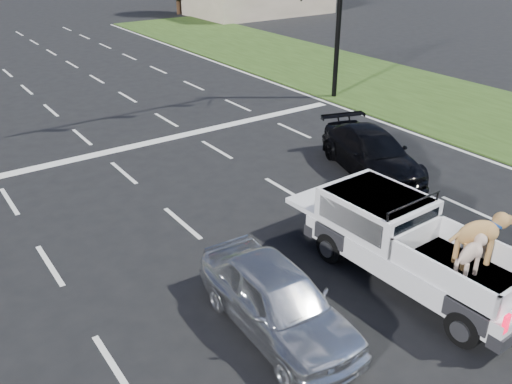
% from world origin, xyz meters
% --- Properties ---
extents(ground, '(160.00, 160.00, 0.00)m').
position_xyz_m(ground, '(0.00, 0.00, 0.00)').
color(ground, black).
rests_on(ground, ground).
extents(road_markings, '(17.75, 60.00, 0.01)m').
position_xyz_m(road_markings, '(0.00, 6.56, 0.01)').
color(road_markings, silver).
rests_on(road_markings, ground).
extents(grass_shoulder_right, '(8.00, 60.00, 0.06)m').
position_xyz_m(grass_shoulder_right, '(13.00, 6.00, 0.03)').
color(grass_shoulder_right, '#263E13').
rests_on(grass_shoulder_right, ground).
extents(pickup_truck, '(2.28, 5.24, 1.94)m').
position_xyz_m(pickup_truck, '(1.22, -1.14, 0.92)').
color(pickup_truck, black).
rests_on(pickup_truck, ground).
extents(silver_sedan, '(1.85, 4.17, 1.39)m').
position_xyz_m(silver_sedan, '(-2.20, -0.82, 0.70)').
color(silver_sedan, silver).
rests_on(silver_sedan, ground).
extents(black_coupe, '(3.16, 4.97, 1.34)m').
position_xyz_m(black_coupe, '(4.82, 3.51, 0.67)').
color(black_coupe, black).
rests_on(black_coupe, ground).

